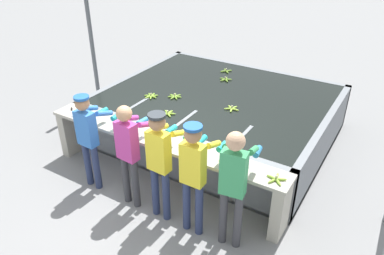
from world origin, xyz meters
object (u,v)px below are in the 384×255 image
(banana_bunch_floating_4, at_px, (232,109))
(banana_bunch_ledge_0, at_px, (276,179))
(worker_0, at_px, (89,133))
(worker_4, at_px, (234,179))
(banana_bunch_floating_2, at_px, (175,96))
(support_post_left, at_px, (91,37))
(banana_bunch_floating_1, at_px, (168,113))
(banana_bunch_floating_0, at_px, (226,71))
(knife_0, at_px, (72,111))
(banana_bunch_ledge_1, at_px, (228,160))
(worker_1, at_px, (129,147))
(banana_bunch_floating_5, at_px, (151,96))
(banana_bunch_floating_3, at_px, (225,79))
(worker_2, at_px, (160,156))
(worker_3, at_px, (194,169))
(knife_1, at_px, (125,126))

(banana_bunch_floating_4, xyz_separation_m, banana_bunch_ledge_0, (1.40, -1.55, 0.00))
(worker_0, distance_m, worker_4, 2.47)
(banana_bunch_floating_2, height_order, support_post_left, support_post_left)
(banana_bunch_floating_1, relative_size, banana_bunch_floating_4, 1.02)
(banana_bunch_floating_0, distance_m, knife_0, 3.46)
(banana_bunch_floating_4, bearing_deg, banana_bunch_ledge_1, -65.58)
(worker_1, xyz_separation_m, banana_bunch_ledge_1, (1.31, 0.56, -0.08))
(support_post_left, bearing_deg, banana_bunch_floating_5, -16.65)
(banana_bunch_floating_0, height_order, banana_bunch_floating_3, same)
(worker_2, distance_m, knife_0, 2.34)
(worker_1, relative_size, worker_2, 0.98)
(banana_bunch_floating_2, distance_m, support_post_left, 2.57)
(banana_bunch_floating_5, relative_size, support_post_left, 0.09)
(worker_4, bearing_deg, banana_bunch_floating_0, 118.18)
(banana_bunch_floating_3, bearing_deg, banana_bunch_floating_2, -108.97)
(worker_2, xyz_separation_m, banana_bunch_ledge_0, (1.49, 0.48, -0.11))
(worker_1, height_order, banana_bunch_floating_0, worker_1)
(worker_0, bearing_deg, banana_bunch_floating_5, 92.91)
(worker_3, height_order, knife_0, worker_3)
(banana_bunch_floating_1, bearing_deg, banana_bunch_floating_4, 41.00)
(worker_3, relative_size, worker_4, 0.97)
(banana_bunch_floating_3, bearing_deg, banana_bunch_ledge_0, -51.97)
(banana_bunch_floating_1, bearing_deg, worker_0, -115.10)
(worker_0, distance_m, banana_bunch_floating_3, 3.27)
(banana_bunch_ledge_0, distance_m, knife_1, 2.62)
(banana_bunch_floating_4, xyz_separation_m, knife_0, (-2.37, -1.54, -0.01))
(worker_0, relative_size, worker_3, 0.95)
(worker_1, height_order, support_post_left, support_post_left)
(banana_bunch_floating_0, xyz_separation_m, banana_bunch_ledge_1, (1.60, -3.09, 0.00))
(banana_bunch_floating_3, bearing_deg, banana_bunch_floating_0, 115.15)
(worker_4, xyz_separation_m, knife_1, (-2.22, 0.53, -0.14))
(banana_bunch_floating_5, xyz_separation_m, knife_0, (-0.82, -1.22, -0.01))
(banana_bunch_floating_1, height_order, support_post_left, support_post_left)
(worker_1, xyz_separation_m, banana_bunch_floating_3, (-0.08, 3.20, -0.08))
(banana_bunch_ledge_1, distance_m, knife_1, 1.89)
(banana_bunch_floating_3, xyz_separation_m, banana_bunch_ledge_1, (1.39, -2.64, 0.00))
(worker_3, xyz_separation_m, knife_0, (-2.83, 0.51, -0.12))
(worker_3, xyz_separation_m, banana_bunch_floating_0, (-1.39, 3.66, -0.11))
(banana_bunch_ledge_1, bearing_deg, knife_0, -178.94)
(worker_3, xyz_separation_m, banana_bunch_floating_5, (-2.01, 1.73, -0.11))
(banana_bunch_floating_3, xyz_separation_m, knife_0, (-1.65, -2.70, -0.01))
(knife_0, bearing_deg, banana_bunch_floating_5, 55.95)
(worker_4, xyz_separation_m, knife_0, (-3.38, 0.46, -0.14))
(worker_0, bearing_deg, banana_bunch_floating_0, 81.68)
(knife_1, bearing_deg, knife_0, -176.25)
(worker_3, xyz_separation_m, banana_bunch_floating_2, (-1.61, 1.95, -0.11))
(worker_1, bearing_deg, knife_1, 135.19)
(worker_2, distance_m, banana_bunch_ledge_1, 0.95)
(banana_bunch_ledge_0, height_order, knife_1, banana_bunch_ledge_0)
(banana_bunch_ledge_0, bearing_deg, knife_1, 178.10)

